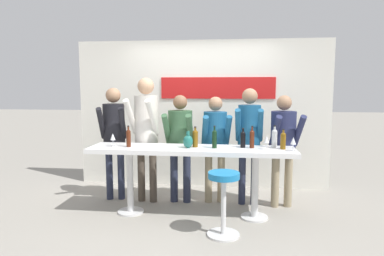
% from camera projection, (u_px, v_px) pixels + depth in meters
% --- Properties ---
extents(ground_plane, '(40.00, 40.00, 0.00)m').
position_uv_depth(ground_plane, '(191.00, 215.00, 4.63)').
color(ground_plane, gray).
extents(back_wall, '(4.32, 0.12, 2.51)m').
position_uv_depth(back_wall, '(202.00, 114.00, 5.91)').
color(back_wall, silver).
rests_on(back_wall, ground_plane).
extents(tasting_table, '(2.72, 0.59, 0.93)m').
position_uv_depth(tasting_table, '(191.00, 157.00, 4.54)').
color(tasting_table, white).
rests_on(tasting_table, ground_plane).
extents(bar_stool, '(0.38, 0.38, 0.76)m').
position_uv_depth(bar_stool, '(224.00, 194.00, 3.94)').
color(bar_stool, silver).
rests_on(bar_stool, ground_plane).
extents(person_far_left, '(0.44, 0.56, 1.71)m').
position_uv_depth(person_far_left, '(114.00, 130.00, 5.17)').
color(person_far_left, '#23283D').
rests_on(person_far_left, ground_plane).
extents(person_left, '(0.46, 0.59, 1.86)m').
position_uv_depth(person_left, '(146.00, 125.00, 5.05)').
color(person_left, '#473D33').
rests_on(person_left, ground_plane).
extents(person_center_left, '(0.44, 0.52, 1.61)m').
position_uv_depth(person_center_left, '(180.00, 137.00, 5.05)').
color(person_center_left, '#23283D').
rests_on(person_center_left, ground_plane).
extents(person_center, '(0.47, 0.56, 1.59)m').
position_uv_depth(person_center, '(215.00, 138.00, 5.05)').
color(person_center, gray).
rests_on(person_center, ground_plane).
extents(person_center_right, '(0.41, 0.53, 1.71)m').
position_uv_depth(person_center_right, '(249.00, 133.00, 4.93)').
color(person_center_right, '#23283D').
rests_on(person_center_right, ground_plane).
extents(person_right, '(0.48, 0.58, 1.61)m').
position_uv_depth(person_right, '(283.00, 139.00, 4.84)').
color(person_right, gray).
rests_on(person_right, ground_plane).
extents(wine_bottle_0, '(0.07, 0.07, 0.30)m').
position_uv_depth(wine_bottle_0, '(274.00, 137.00, 4.51)').
color(wine_bottle_0, '#B7BCC1').
rests_on(wine_bottle_0, tasting_table).
extents(wine_bottle_1, '(0.07, 0.07, 0.26)m').
position_uv_depth(wine_bottle_1, '(283.00, 140.00, 4.39)').
color(wine_bottle_1, brown).
rests_on(wine_bottle_1, tasting_table).
extents(wine_bottle_2, '(0.06, 0.06, 0.29)m').
position_uv_depth(wine_bottle_2, '(128.00, 137.00, 4.56)').
color(wine_bottle_2, '#4C1E0F').
rests_on(wine_bottle_2, tasting_table).
extents(wine_bottle_3, '(0.06, 0.06, 0.30)m').
position_uv_depth(wine_bottle_3, '(214.00, 138.00, 4.47)').
color(wine_bottle_3, black).
rests_on(wine_bottle_3, tasting_table).
extents(wine_bottle_4, '(0.07, 0.07, 0.26)m').
position_uv_depth(wine_bottle_4, '(243.00, 139.00, 4.51)').
color(wine_bottle_4, black).
rests_on(wine_bottle_4, tasting_table).
extents(wine_bottle_5, '(0.07, 0.07, 0.28)m').
position_uv_depth(wine_bottle_5, '(195.00, 138.00, 4.55)').
color(wine_bottle_5, brown).
rests_on(wine_bottle_5, tasting_table).
extents(wine_bottle_6, '(0.06, 0.06, 0.29)m').
position_uv_depth(wine_bottle_6, '(252.00, 138.00, 4.48)').
color(wine_bottle_6, '#4C1E0F').
rests_on(wine_bottle_6, tasting_table).
extents(wine_glass_0, '(0.07, 0.07, 0.18)m').
position_uv_depth(wine_glass_0, '(267.00, 140.00, 4.37)').
color(wine_glass_0, silver).
rests_on(wine_glass_0, tasting_table).
extents(wine_glass_1, '(0.07, 0.07, 0.18)m').
position_uv_depth(wine_glass_1, '(293.00, 141.00, 4.25)').
color(wine_glass_1, silver).
rests_on(wine_glass_1, tasting_table).
extents(wine_glass_2, '(0.07, 0.07, 0.18)m').
position_uv_depth(wine_glass_2, '(113.00, 137.00, 4.60)').
color(wine_glass_2, silver).
rests_on(wine_glass_2, tasting_table).
extents(decorative_vase, '(0.13, 0.13, 0.22)m').
position_uv_depth(decorative_vase, '(188.00, 141.00, 4.49)').
color(decorative_vase, '#1E665B').
rests_on(decorative_vase, tasting_table).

